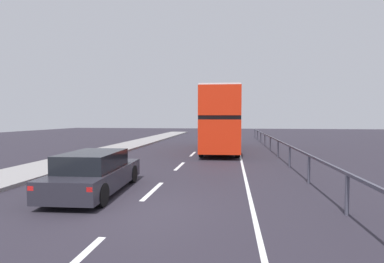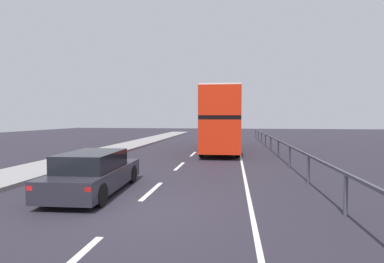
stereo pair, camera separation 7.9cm
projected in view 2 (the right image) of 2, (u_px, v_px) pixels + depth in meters
name	position (u px, v px, depth m)	size (l,w,h in m)	color
ground_plane	(132.00, 210.00, 7.54)	(73.43, 120.00, 0.10)	#29242F
lane_paint_markings	(219.00, 163.00, 15.30)	(3.29, 46.00, 0.01)	silver
bridge_side_railing	(283.00, 146.00, 15.61)	(0.10, 42.00, 1.08)	#444352
double_decker_bus_red	(220.00, 119.00, 21.12)	(2.93, 10.81, 4.41)	red
hatchback_car_near	(94.00, 173.00, 9.14)	(1.99, 4.40, 1.34)	#25242D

